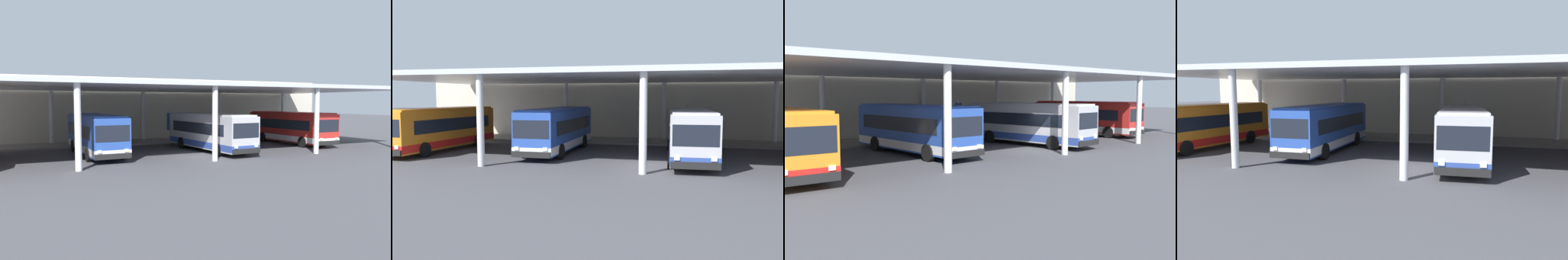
% 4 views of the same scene
% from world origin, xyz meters
% --- Properties ---
extents(ground_plane, '(200.00, 200.00, 0.00)m').
position_xyz_m(ground_plane, '(0.00, 0.00, 0.00)').
color(ground_plane, '#47474C').
extents(platform_kerb, '(42.00, 4.50, 0.18)m').
position_xyz_m(platform_kerb, '(0.00, 11.75, 0.09)').
color(platform_kerb, gray).
rests_on(platform_kerb, ground).
extents(station_building_facade, '(48.00, 1.60, 6.76)m').
position_xyz_m(station_building_facade, '(0.00, 15.00, 3.38)').
color(station_building_facade, beige).
rests_on(station_building_facade, ground).
extents(canopy_shelter, '(40.00, 17.00, 5.55)m').
position_xyz_m(canopy_shelter, '(0.00, 5.50, 5.29)').
color(canopy_shelter, silver).
rests_on(canopy_shelter, ground).
extents(bus_nearest_bay, '(3.20, 10.67, 3.17)m').
position_xyz_m(bus_nearest_bay, '(-15.56, 2.81, 1.66)').
color(bus_nearest_bay, orange).
rests_on(bus_nearest_bay, ground).
extents(bus_second_bay, '(2.87, 10.58, 3.17)m').
position_xyz_m(bus_second_bay, '(-6.91, 4.20, 1.66)').
color(bus_second_bay, '#284CA8').
rests_on(bus_second_bay, ground).
extents(bus_middle_bay, '(3.12, 10.65, 3.17)m').
position_xyz_m(bus_middle_bay, '(2.33, 2.74, 1.66)').
color(bus_middle_bay, '#B7B7BC').
rests_on(bus_middle_bay, ground).
extents(banner_sign, '(0.70, 0.12, 3.20)m').
position_xyz_m(banner_sign, '(2.03, 10.94, 1.98)').
color(banner_sign, '#B2B2B7').
rests_on(banner_sign, platform_kerb).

